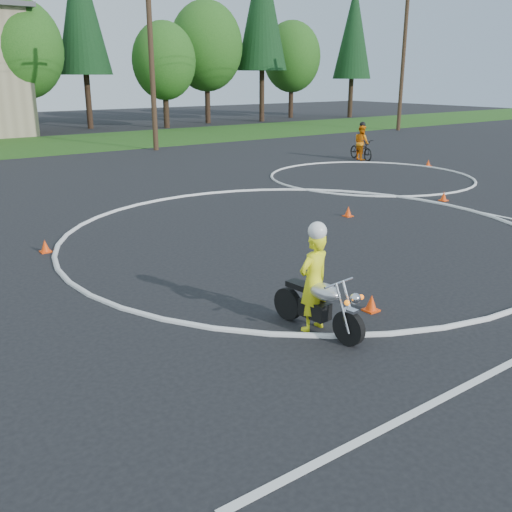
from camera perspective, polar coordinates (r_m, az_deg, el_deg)
ground at (r=12.69m, az=13.28°, el=-0.87°), size 120.00×120.00×0.00m
grass_strip at (r=36.14m, az=-21.56°, el=10.21°), size 120.00×10.00×0.02m
course_markings at (r=17.09m, az=7.03°, el=4.25°), size 19.05×19.05×0.12m
primary_motorcycle at (r=9.07m, az=6.32°, el=-4.85°), size 0.65×1.84×0.97m
rider_primary_grp at (r=9.01m, az=5.81°, el=-2.27°), size 0.63×0.45×1.80m
rider_second_grp at (r=28.45m, az=10.50°, el=10.72°), size 1.12×2.00×1.82m
traffic_cones at (r=18.38m, az=15.79°, el=5.07°), size 21.13×10.31×0.30m
treeline at (r=48.76m, az=-7.13°, el=20.67°), size 38.20×8.10×14.52m
utility_poles at (r=32.09m, az=-10.46°, el=19.63°), size 41.60×1.12×10.00m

